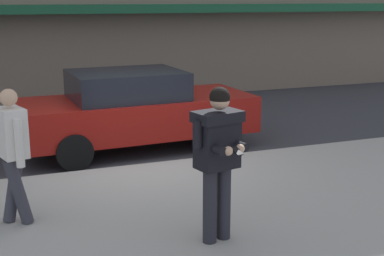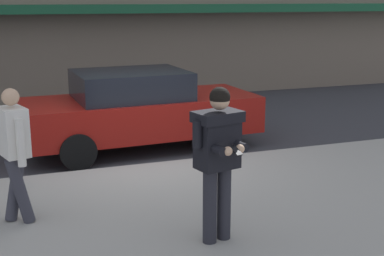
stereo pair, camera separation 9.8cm
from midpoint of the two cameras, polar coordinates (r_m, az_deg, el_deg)
name	(u,v)px [view 1 (the left image)]	position (r m, az deg, el deg)	size (l,w,h in m)	color
ground_plane	(140,168)	(9.38, -5.88, -4.27)	(80.00, 80.00, 0.00)	#333338
sidewalk	(270,217)	(7.21, 7.98, -9.38)	(32.00, 5.30, 0.14)	#99968E
curb_paint_line	(192,161)	(9.71, -0.24, -3.55)	(28.00, 0.12, 0.01)	silver
parked_sedan_mid	(134,109)	(10.38, -6.44, 1.99)	(4.58, 2.09, 1.54)	maroon
man_texting_on_phone	(218,148)	(5.96, 2.34, -2.16)	(0.64, 0.63, 1.81)	#23232B
pedestrian_in_light_coat	(13,148)	(6.86, -18.98, -2.04)	(0.41, 0.58, 1.70)	#33333D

